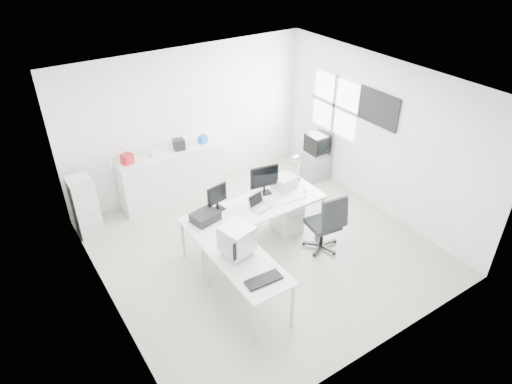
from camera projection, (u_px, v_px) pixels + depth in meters
floor at (263, 248)px, 7.66m from camera, size 5.00×5.00×0.01m
ceiling at (264, 86)px, 6.17m from camera, size 5.00×5.00×0.01m
back_wall at (190, 121)px, 8.68m from camera, size 5.00×0.02×2.80m
left_wall at (100, 230)px, 5.75m from camera, size 0.02×5.00×2.80m
right_wall at (380, 137)px, 8.08m from camera, size 0.02×5.00×2.80m
window at (335, 105)px, 8.81m from camera, size 0.02×1.20×1.10m
wall_picture at (378, 109)px, 7.87m from camera, size 0.04×0.90×0.60m
main_desk at (255, 225)px, 7.56m from camera, size 2.40×0.80×0.75m
side_desk at (247, 284)px, 6.39m from camera, size 0.70×1.40×0.75m
drawer_pedestal at (287, 214)px, 7.96m from camera, size 0.40×0.50×0.60m
inkjet_printer at (205, 217)px, 7.00m from camera, size 0.46×0.39×0.14m
lcd_monitor_small at (217, 198)px, 7.16m from camera, size 0.40×0.27×0.46m
lcd_monitor_large at (264, 180)px, 7.56m from camera, size 0.53×0.28×0.52m
laptop at (261, 203)px, 7.25m from camera, size 0.43×0.43×0.23m
white_keyboard at (293, 198)px, 7.55m from camera, size 0.47×0.18×0.02m
white_mouse at (305, 191)px, 7.72m from camera, size 0.06×0.06×0.06m
laser_printer at (284, 182)px, 7.81m from camera, size 0.42×0.38×0.21m
desk_lamp at (298, 169)px, 7.97m from camera, size 0.16×0.16×0.45m
crt_monitor at (237, 242)px, 6.26m from camera, size 0.43×0.43×0.41m
black_keyboard at (264, 280)px, 5.90m from camera, size 0.50×0.22×0.03m
office_chair at (323, 222)px, 7.39m from camera, size 0.69×0.69×1.06m
tv_cabinet at (316, 167)px, 9.48m from camera, size 0.50×0.41×0.54m
crt_tv at (317, 145)px, 9.21m from camera, size 0.50×0.48×0.45m
sideboard at (172, 175)px, 8.71m from camera, size 2.01×0.50×1.01m
clutter_box_a at (127, 159)px, 8.02m from camera, size 0.23×0.21×0.18m
clutter_box_b at (154, 153)px, 8.27m from camera, size 0.13×0.11×0.13m
clutter_box_c at (179, 144)px, 8.48m from camera, size 0.22×0.20×0.20m
clutter_box_d at (203, 139)px, 8.73m from camera, size 0.17×0.16×0.15m
clutter_bottle at (109, 161)px, 7.90m from camera, size 0.07×0.07×0.22m
filing_cabinet at (85, 206)px, 7.75m from camera, size 0.38×0.45×1.08m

